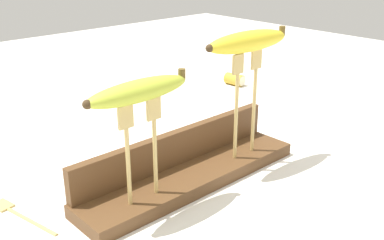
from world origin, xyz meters
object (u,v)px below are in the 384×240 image
at_px(fork_stand_left, 141,142).
at_px(fork_fallen_far, 16,212).
at_px(banana_raised_right, 248,41).
at_px(banana_raised_left, 139,91).
at_px(banana_chunk_near, 235,79).
at_px(fork_stand_right, 246,96).

distance_m(fork_stand_left, fork_fallen_far, 0.24).
bearing_deg(banana_raised_right, banana_raised_left, -180.00).
xyz_separation_m(banana_raised_right, fork_fallen_far, (-0.41, 0.14, -0.25)).
height_order(banana_raised_right, banana_chunk_near, banana_raised_right).
xyz_separation_m(fork_stand_left, banana_raised_right, (0.25, 0.00, 0.12)).
distance_m(banana_raised_left, banana_raised_right, 0.25).
distance_m(fork_stand_left, banana_raised_right, 0.28).
bearing_deg(banana_raised_left, fork_fallen_far, 139.86).
relative_size(banana_raised_left, banana_raised_right, 0.97).
bearing_deg(fork_stand_right, banana_raised_left, -180.00).
distance_m(banana_raised_left, banana_chunk_near, 0.77).
bearing_deg(fork_fallen_far, banana_raised_right, -18.41).
height_order(fork_stand_right, banana_raised_right, banana_raised_right).
distance_m(fork_stand_left, fork_stand_right, 0.25).
bearing_deg(fork_fallen_far, fork_stand_left, -40.13).
distance_m(fork_stand_right, banana_chunk_near, 0.56).
relative_size(fork_stand_left, banana_chunk_near, 2.64).
distance_m(fork_stand_right, banana_raised_left, 0.25).
height_order(fork_stand_right, banana_chunk_near, fork_stand_right).
height_order(fork_fallen_far, banana_chunk_near, banana_chunk_near).
xyz_separation_m(banana_raised_left, banana_raised_right, (0.25, 0.00, 0.04)).
bearing_deg(banana_raised_right, fork_fallen_far, 161.59).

